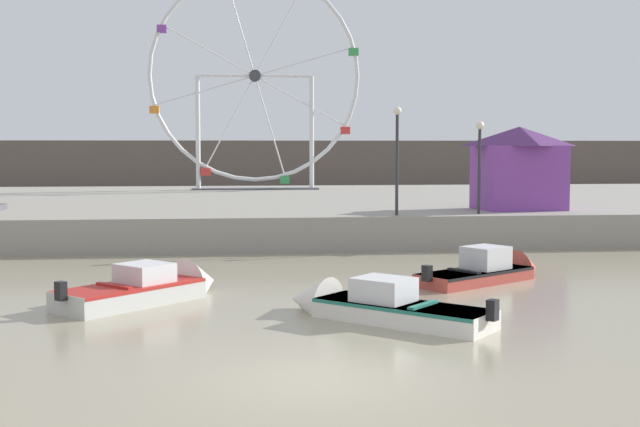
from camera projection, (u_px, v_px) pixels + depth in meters
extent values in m
plane|color=gray|center=(316.00, 377.00, 14.45)|extent=(240.00, 240.00, 0.00)
cube|color=gray|center=(260.00, 210.00, 43.27)|extent=(110.00, 24.99, 1.33)
cube|color=#564C47|center=(248.00, 167.00, 71.13)|extent=(140.00, 3.00, 4.40)
cube|color=silver|center=(130.00, 295.00, 21.00)|extent=(3.72, 3.77, 0.52)
cube|color=#B2231E|center=(130.00, 286.00, 20.98)|extent=(3.71, 3.75, 0.08)
cone|color=silver|center=(200.00, 282.00, 22.88)|extent=(1.74, 1.74, 1.41)
cube|color=black|center=(61.00, 291.00, 19.40)|extent=(0.31, 0.31, 0.44)
cube|color=silver|center=(145.00, 273.00, 21.33)|extent=(1.65, 1.65, 0.48)
cube|color=#B2231E|center=(114.00, 286.00, 20.60)|extent=(1.02, 1.00, 0.06)
cube|color=#B24238|center=(475.00, 277.00, 24.32)|extent=(3.94, 3.25, 0.38)
cube|color=black|center=(475.00, 272.00, 24.31)|extent=(3.92, 3.24, 0.08)
cone|color=#B24238|center=(526.00, 269.00, 25.87)|extent=(1.58, 1.63, 1.26)
cube|color=black|center=(427.00, 273.00, 23.00)|extent=(0.30, 0.31, 0.44)
cube|color=silver|center=(486.00, 258.00, 24.58)|extent=(1.55, 1.52, 0.66)
cube|color=black|center=(464.00, 271.00, 23.99)|extent=(0.76, 1.02, 0.06)
cube|color=silver|center=(403.00, 314.00, 18.81)|extent=(3.95, 3.77, 0.45)
cube|color=#237566|center=(403.00, 305.00, 18.80)|extent=(3.93, 3.76, 0.08)
cone|color=silver|center=(310.00, 301.00, 20.36)|extent=(1.69, 1.70, 1.26)
cube|color=black|center=(492.00, 310.00, 17.50)|extent=(0.31, 0.31, 0.44)
cube|color=silver|center=(384.00, 289.00, 19.08)|extent=(1.63, 1.62, 0.54)
cube|color=#237566|center=(423.00, 305.00, 18.49)|extent=(0.88, 0.94, 0.06)
torus|color=silver|center=(255.00, 76.00, 50.29)|extent=(12.71, 0.24, 12.71)
cylinder|color=#38383D|center=(255.00, 76.00, 50.29)|extent=(0.70, 0.50, 0.70)
cylinder|color=silver|center=(300.00, 101.00, 50.69)|extent=(5.51, 0.08, 3.05)
cube|color=red|center=(345.00, 131.00, 51.12)|extent=(0.56, 0.48, 0.44)
cylinder|color=silver|center=(304.00, 62.00, 50.53)|extent=(6.00, 0.08, 1.84)
cube|color=#33934C|center=(353.00, 52.00, 50.79)|extent=(0.56, 0.48, 0.44)
cylinder|color=silver|center=(279.00, 30.00, 50.22)|extent=(3.05, 0.08, 5.51)
cylinder|color=silver|center=(240.00, 25.00, 49.95)|extent=(1.84, 0.08, 6.00)
cylinder|color=silver|center=(209.00, 50.00, 49.88)|extent=(5.51, 0.08, 3.05)
cube|color=purple|center=(162.00, 29.00, 49.50)|extent=(0.56, 0.48, 0.44)
cylinder|color=silver|center=(205.00, 90.00, 50.05)|extent=(6.00, 0.08, 1.84)
cube|color=orange|center=(154.00, 110.00, 49.83)|extent=(0.56, 0.48, 0.44)
cylinder|color=silver|center=(230.00, 122.00, 50.35)|extent=(3.05, 0.08, 5.51)
cube|color=red|center=(206.00, 172.00, 50.44)|extent=(0.56, 0.48, 0.44)
cylinder|color=silver|center=(270.00, 126.00, 50.62)|extent=(1.84, 0.08, 6.00)
cube|color=#33934C|center=(285.00, 180.00, 50.98)|extent=(0.56, 0.48, 0.44)
cylinder|color=silver|center=(198.00, 133.00, 50.21)|extent=(0.28, 0.28, 6.83)
cylinder|color=silver|center=(312.00, 133.00, 50.92)|extent=(0.28, 0.28, 6.83)
cylinder|color=silver|center=(255.00, 76.00, 50.29)|extent=(6.86, 0.18, 0.18)
cube|color=#4C4C51|center=(256.00, 189.00, 50.84)|extent=(7.66, 1.20, 0.08)
cube|color=purple|center=(519.00, 178.00, 34.84)|extent=(3.58, 2.75, 2.66)
pyramid|color=#462156|center=(519.00, 136.00, 34.70)|extent=(3.94, 3.03, 0.80)
cylinder|color=#2D2D33|center=(479.00, 172.00, 32.64)|extent=(0.12, 0.12, 3.30)
sphere|color=#F2EACC|center=(480.00, 125.00, 32.50)|extent=(0.32, 0.32, 0.32)
cylinder|color=#2D2D33|center=(397.00, 165.00, 31.89)|extent=(0.12, 0.12, 3.83)
sphere|color=#F2EACC|center=(397.00, 111.00, 31.72)|extent=(0.32, 0.32, 0.32)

